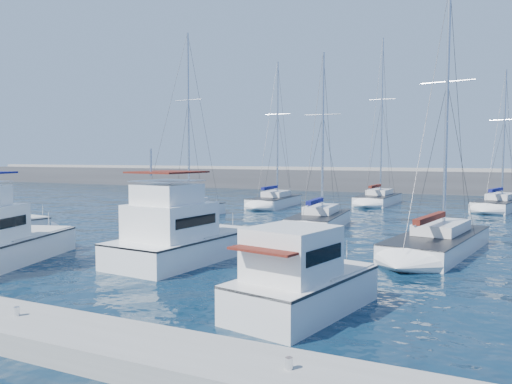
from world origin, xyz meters
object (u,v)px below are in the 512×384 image
at_px(motor_yacht_stbd_inner, 179,238).
at_px(motor_yacht_stbd_outer, 300,284).
at_px(sailboat_mid_a, 183,211).
at_px(sailboat_mid_c, 319,220).
at_px(sailboat_back_a, 275,201).
at_px(sailboat_back_b, 378,199).
at_px(sailboat_back_c, 499,204).
at_px(sailboat_mid_d, 438,243).

distance_m(motor_yacht_stbd_inner, motor_yacht_stbd_outer, 9.35).
bearing_deg(sailboat_mid_a, motor_yacht_stbd_inner, -52.12).
height_order(motor_yacht_stbd_outer, sailboat_mid_c, sailboat_mid_c).
xyz_separation_m(motor_yacht_stbd_outer, sailboat_mid_a, (-17.59, 19.76, -0.41)).
xyz_separation_m(sailboat_mid_c, sailboat_back_a, (-8.83, 12.51, 0.02)).
xyz_separation_m(sailboat_mid_c, sailboat_back_b, (0.02, 19.62, 0.05)).
xyz_separation_m(sailboat_mid_a, sailboat_back_a, (3.24, 11.45, -0.01)).
distance_m(motor_yacht_stbd_outer, sailboat_back_b, 38.72).
bearing_deg(sailboat_back_a, sailboat_back_c, 13.82).
bearing_deg(sailboat_mid_c, sailboat_mid_d, -40.09).
distance_m(sailboat_mid_a, sailboat_mid_c, 12.12).
bearing_deg(sailboat_back_b, sailboat_back_a, -138.75).
relative_size(motor_yacht_stbd_inner, sailboat_mid_d, 0.56).
relative_size(sailboat_mid_c, sailboat_back_a, 0.85).
bearing_deg(sailboat_back_b, motor_yacht_stbd_outer, -79.39).
bearing_deg(sailboat_back_c, sailboat_mid_d, -83.57).
xyz_separation_m(sailboat_mid_a, sailboat_mid_c, (12.07, -1.06, -0.03)).
height_order(motor_yacht_stbd_outer, sailboat_back_c, sailboat_back_c).
bearing_deg(motor_yacht_stbd_inner, sailboat_mid_a, 128.69).
relative_size(motor_yacht_stbd_outer, sailboat_mid_c, 0.47).
bearing_deg(motor_yacht_stbd_outer, sailboat_mid_c, 118.14).
bearing_deg(sailboat_mid_c, sailboat_back_b, 85.44).
distance_m(sailboat_back_b, sailboat_back_c, 11.54).
bearing_deg(sailboat_back_c, sailboat_back_a, -149.95).
height_order(motor_yacht_stbd_inner, sailboat_mid_a, sailboat_mid_a).
bearing_deg(sailboat_back_b, sailboat_back_c, -2.90).
relative_size(sailboat_mid_a, sailboat_mid_c, 1.23).
relative_size(sailboat_mid_c, sailboat_mid_d, 0.89).
xyz_separation_m(motor_yacht_stbd_inner, motor_yacht_stbd_outer, (7.93, -4.96, -0.19)).
bearing_deg(motor_yacht_stbd_inner, motor_yacht_stbd_outer, -26.45).
height_order(sailboat_back_a, sailboat_back_c, sailboat_back_a).
distance_m(motor_yacht_stbd_inner, sailboat_back_b, 33.46).
distance_m(motor_yacht_stbd_inner, sailboat_mid_c, 13.97).
bearing_deg(sailboat_back_a, sailboat_mid_a, -108.53).
bearing_deg(sailboat_back_c, sailboat_back_b, -171.84).
relative_size(motor_yacht_stbd_outer, sailboat_mid_a, 0.38).
distance_m(sailboat_mid_d, sailboat_back_c, 24.79).
bearing_deg(sailboat_mid_a, sailboat_mid_c, -0.27).
relative_size(motor_yacht_stbd_inner, sailboat_back_a, 0.54).
bearing_deg(sailboat_mid_c, sailboat_back_c, 53.66).
bearing_deg(sailboat_back_a, sailboat_mid_c, -57.49).
distance_m(motor_yacht_stbd_outer, sailboat_mid_c, 19.50).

